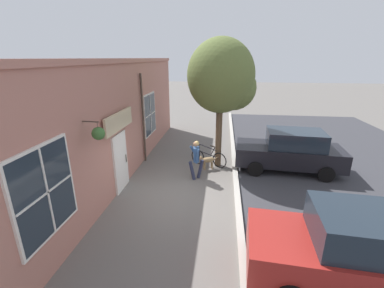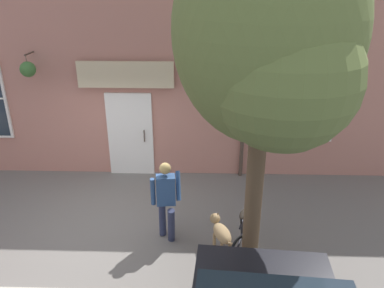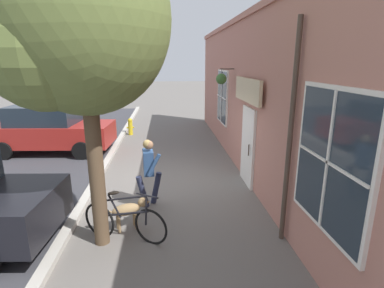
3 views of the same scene
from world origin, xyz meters
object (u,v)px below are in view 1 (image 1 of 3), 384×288
Objects in this scene: parked_car_nearest_curb at (360,251)px; parked_car_mid_block at (290,151)px; street_tree_by_curb at (224,79)px; leaning_bicycle at (208,157)px; dog_on_leash at (207,160)px; pedestrian_walking at (196,157)px.

parked_car_nearest_curb and parked_car_mid_block have the same top height.
leaning_bicycle is at bearing -169.60° from street_tree_by_curb.
street_tree_by_curb is (0.59, 0.50, 3.34)m from dog_on_leash.
parked_car_mid_block is (2.87, -0.17, -2.88)m from street_tree_by_curb.
parked_car_mid_block is (3.46, 0.32, 0.46)m from dog_on_leash.
leaning_bicycle is (-0.55, -0.10, -3.38)m from street_tree_by_curb.
parked_car_nearest_curb is at bearing -50.46° from pedestrian_walking.
leaning_bicycle is 0.36× the size of parked_car_nearest_curb.
dog_on_leash is 0.40m from leaning_bicycle.
dog_on_leash is 6.62m from parked_car_nearest_curb.
parked_car_nearest_curb is (3.82, -4.62, -0.06)m from pedestrian_walking.
parked_car_mid_block is at bearing 90.02° from parked_car_nearest_curb.
pedestrian_walking is 0.36× the size of parked_car_nearest_curb.
parked_car_nearest_curb is at bearing -58.37° from dog_on_leash.
street_tree_by_curb is (0.95, 1.49, 2.82)m from pedestrian_walking.
street_tree_by_curb is at bearing 39.98° from dog_on_leash.
street_tree_by_curb is 1.22× the size of parked_car_mid_block.
parked_car_nearest_curb is at bearing -60.40° from leaning_bicycle.
leaning_bicycle is at bearing 73.95° from pedestrian_walking.
dog_on_leash is at bearing -140.02° from street_tree_by_curb.
street_tree_by_curb reaches higher than parked_car_nearest_curb.
leaning_bicycle is at bearing 83.69° from dog_on_leash.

